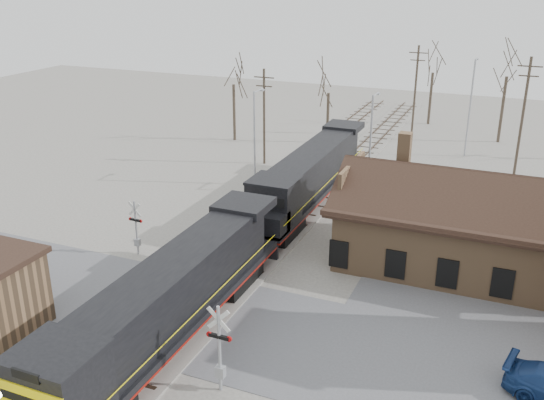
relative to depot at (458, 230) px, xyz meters
The scene contains 19 objects.
ground 17.14m from the depot, 134.97° to the right, with size 140.00×140.00×0.00m, color #AAA499.
road 17.13m from the depot, 134.97° to the right, with size 60.00×9.00×0.03m, color #5A5A5F.
track_main 12.58m from the depot, 165.97° to the left, with size 3.40×90.00×0.24m.
track_siding 16.92m from the depot, 169.70° to the left, with size 3.40×90.00×0.24m.
depot is the anchor object (origin of this frame).
locomotive_lead 19.44m from the depot, 128.08° to the right, with size 3.10×20.76×4.61m.
locomotive_trailing 13.29m from the depot, 154.46° to the left, with size 3.10×20.76×4.36m.
crossbuck_near 18.63m from the depot, 115.61° to the right, with size 1.23×0.32×4.30m.
crossbuck_far 20.59m from the depot, 161.32° to the right, with size 1.07×0.28×3.75m.
streetlight_a 20.36m from the depot, 153.14° to the left, with size 0.25×2.04×8.19m.
streetlight_b 13.69m from the depot, 128.29° to the left, with size 0.25×2.04×8.35m.
streetlight_c 25.50m from the depot, 94.85° to the left, with size 0.25×2.04×9.60m.
utility_pole_a 24.87m from the depot, 142.90° to the left, with size 2.00×0.24×9.10m.
utility_pole_b 32.50m from the depot, 105.42° to the left, with size 2.00×0.24×9.97m.
utility_pole_c 19.29m from the depot, 81.68° to the left, with size 2.00×0.24×10.89m.
tree_a 34.28m from the depot, 140.53° to the left, with size 4.07×4.07×9.98m.
tree_b 29.80m from the depot, 123.94° to the left, with size 3.59×3.59×8.80m.
tree_c 38.42m from the depot, 101.73° to the left, with size 4.12×4.12×10.10m.
tree_d 32.52m from the depot, 88.87° to the left, with size 4.73×4.73×11.58m.
Camera 1 is at (14.75, -24.50, 17.73)m, focal length 40.00 mm.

